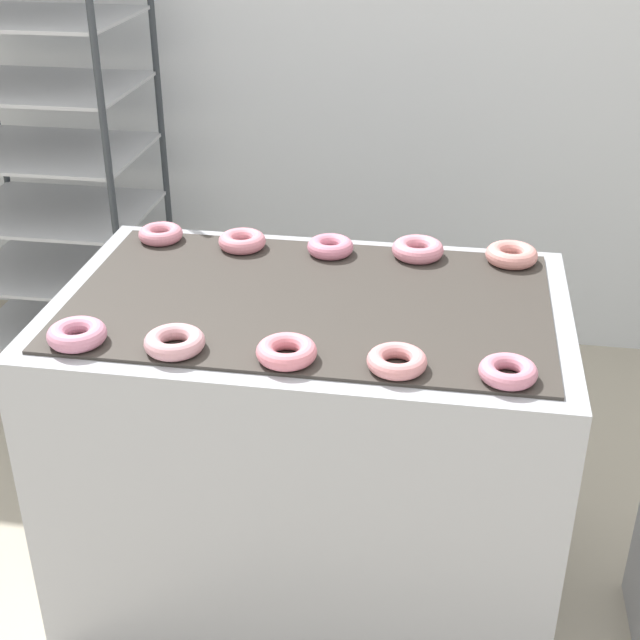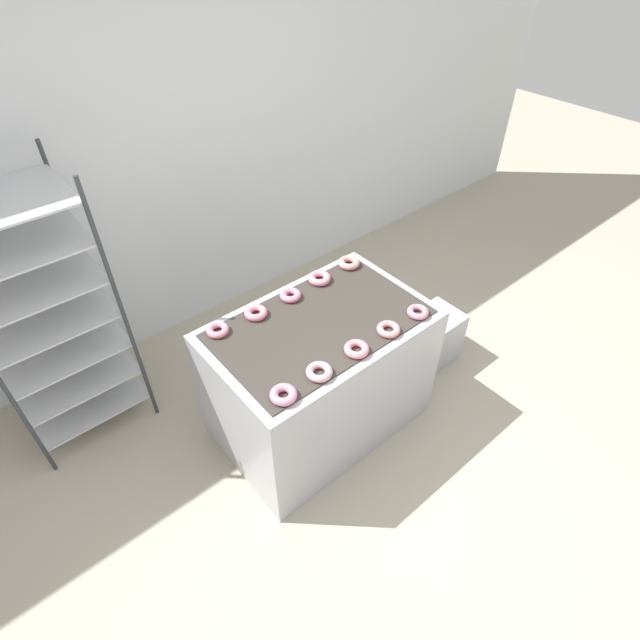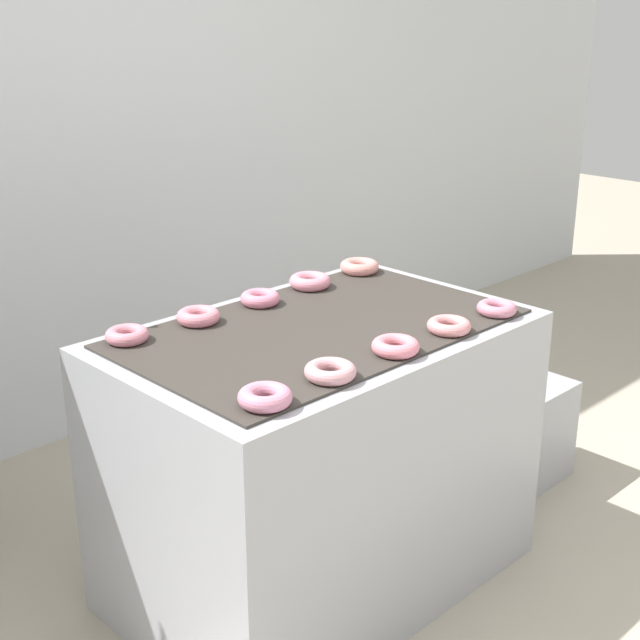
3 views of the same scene
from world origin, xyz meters
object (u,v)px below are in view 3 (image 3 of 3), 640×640
object	(u,v)px
fryer_machine	(320,459)
donut_near_leftmost	(265,397)
donut_far_leftmost	(127,335)
donut_near_left	(330,371)
donut_far_center	(260,298)
donut_far_rightmost	(359,267)
donut_near_rightmost	(497,308)
donut_near_center	(394,347)
donut_far_left	(198,316)
glaze_bin	(522,429)
donut_near_right	(449,326)
donut_far_right	(310,281)

from	to	relation	value
fryer_machine	donut_near_leftmost	bearing A→B (deg)	-148.00
donut_near_leftmost	donut_far_leftmost	distance (m)	0.58
fryer_machine	donut_near_left	bearing A→B (deg)	-130.62
donut_far_center	donut_far_rightmost	bearing A→B (deg)	2.56
donut_near_leftmost	donut_near_left	world-z (taller)	donut_near_leftmost
donut_far_center	donut_near_rightmost	bearing A→B (deg)	-51.49
fryer_machine	donut_far_leftmost	bearing A→B (deg)	148.20
donut_near_left	donut_near_center	size ratio (longest dim) A/B	1.02
fryer_machine	donut_far_left	world-z (taller)	donut_far_left
glaze_bin	donut_far_leftmost	bearing A→B (deg)	166.38
donut_near_right	donut_far_rightmost	xyz separation A→B (m)	(0.25, 0.58, 0.00)
glaze_bin	donut_far_rightmost	distance (m)	0.95
donut_near_rightmost	donut_far_right	distance (m)	0.62
donut_near_rightmost	donut_near_left	bearing A→B (deg)	179.48
donut_near_rightmost	donut_far_leftmost	size ratio (longest dim) A/B	0.99
donut_near_rightmost	donut_far_left	distance (m)	0.89
donut_near_center	donut_far_left	size ratio (longest dim) A/B	1.02
donut_far_rightmost	donut_near_center	bearing A→B (deg)	-129.72
donut_near_right	donut_far_leftmost	world-z (taller)	donut_far_leftmost
donut_far_rightmost	donut_near_rightmost	bearing A→B (deg)	-92.16
donut_far_leftmost	donut_far_rightmost	xyz separation A→B (m)	(0.95, 0.01, 0.00)
glaze_bin	donut_far_right	world-z (taller)	donut_far_right
donut_near_rightmost	donut_far_rightmost	size ratio (longest dim) A/B	0.89
donut_near_leftmost	donut_near_rightmost	bearing A→B (deg)	-0.15
donut_far_left	donut_far_right	xyz separation A→B (m)	(0.47, 0.02, 0.00)
donut_near_leftmost	donut_far_rightmost	size ratio (longest dim) A/B	0.96
donut_near_leftmost	donut_near_left	bearing A→B (deg)	1.04
donut_near_rightmost	donut_far_leftmost	world-z (taller)	donut_far_leftmost
glaze_bin	donut_far_rightmost	xyz separation A→B (m)	(-0.54, 0.37, 0.69)
fryer_machine	donut_near_center	xyz separation A→B (m)	(-0.00, -0.29, 0.45)
glaze_bin	donut_near_center	distance (m)	1.25
donut_near_center	donut_far_rightmost	distance (m)	0.76
donut_near_right	donut_far_center	bearing A→B (deg)	111.82
donut_far_right	glaze_bin	bearing A→B (deg)	-24.79
glaze_bin	donut_far_center	size ratio (longest dim) A/B	3.18
donut_near_right	donut_far_left	world-z (taller)	donut_far_left
donut_near_left	donut_far_left	bearing A→B (deg)	88.66
donut_near_rightmost	donut_far_left	size ratio (longest dim) A/B	0.94
glaze_bin	donut_near_leftmost	size ratio (longest dim) A/B	3.02
glaze_bin	donut_near_rightmost	bearing A→B (deg)	-158.58
donut_near_leftmost	donut_near_rightmost	world-z (taller)	donut_near_leftmost
donut_near_rightmost	donut_far_rightmost	distance (m)	0.59
donut_near_center	donut_far_rightmost	size ratio (longest dim) A/B	0.96
donut_far_rightmost	donut_far_center	bearing A→B (deg)	-177.44
donut_far_left	donut_far_rightmost	size ratio (longest dim) A/B	0.95
donut_near_right	donut_far_left	size ratio (longest dim) A/B	0.99
donut_near_leftmost	donut_far_right	distance (m)	0.91
donut_near_right	donut_near_center	bearing A→B (deg)	-179.88
donut_near_rightmost	donut_far_leftmost	xyz separation A→B (m)	(-0.93, 0.58, 0.00)
glaze_bin	donut_far_rightmost	world-z (taller)	donut_far_rightmost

